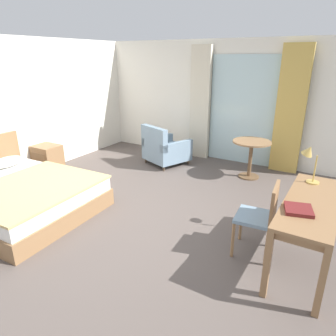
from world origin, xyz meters
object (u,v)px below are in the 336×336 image
object	(u,v)px
writing_desk	(311,209)
nightstand	(48,159)
closed_book	(299,210)
bed	(15,195)
desk_chair	(262,215)
armchair_by_window	(165,149)
desk_lamp	(310,156)
round_cafe_table	(251,151)

from	to	relation	value
writing_desk	nightstand	bearing A→B (deg)	174.47
writing_desk	closed_book	size ratio (longest dim) A/B	5.96
bed	desk_chair	size ratio (longest dim) A/B	2.56
desk_chair	armchair_by_window	world-z (taller)	desk_chair
bed	desk_lamp	bearing A→B (deg)	20.74
nightstand	closed_book	distance (m)	4.74
desk_lamp	armchair_by_window	bearing A→B (deg)	152.65
desk_chair	round_cafe_table	bearing A→B (deg)	108.64
bed	writing_desk	bearing A→B (deg)	12.34
closed_book	armchair_by_window	distance (m)	3.80
nightstand	round_cafe_table	xyz separation A→B (m)	(3.49, 1.77, 0.25)
desk_chair	closed_book	xyz separation A→B (m)	(0.38, -0.23, 0.27)
writing_desk	closed_book	xyz separation A→B (m)	(-0.09, -0.31, 0.11)
closed_book	armchair_by_window	bearing A→B (deg)	126.37
nightstand	desk_chair	size ratio (longest dim) A/B	0.64
nightstand	armchair_by_window	xyz separation A→B (m)	(1.72, 1.60, 0.05)
nightstand	desk_chair	distance (m)	4.31
bed	armchair_by_window	size ratio (longest dim) A/B	2.23
round_cafe_table	nightstand	bearing A→B (deg)	-153.08
nightstand	writing_desk	xyz separation A→B (m)	(4.74, -0.46, 0.38)
writing_desk	round_cafe_table	world-z (taller)	writing_desk
nightstand	writing_desk	distance (m)	4.78
closed_book	round_cafe_table	xyz separation A→B (m)	(-1.16, 2.54, -0.25)
nightstand	writing_desk	world-z (taller)	writing_desk
writing_desk	bed	bearing A→B (deg)	-167.66
armchair_by_window	bed	bearing A→B (deg)	-106.19
writing_desk	armchair_by_window	xyz separation A→B (m)	(-3.03, 2.06, -0.33)
bed	nightstand	distance (m)	1.57
nightstand	desk_lamp	xyz separation A→B (m)	(4.60, 0.11, 0.79)
closed_book	round_cafe_table	bearing A→B (deg)	99.92
bed	round_cafe_table	xyz separation A→B (m)	(2.62, 3.08, 0.28)
desk_chair	desk_lamp	world-z (taller)	desk_lamp
bed	desk_lamp	distance (m)	4.07
bed	writing_desk	distance (m)	3.98
bed	writing_desk	xyz separation A→B (m)	(3.87, 0.85, 0.41)
bed	writing_desk	size ratio (longest dim) A/B	1.43
bed	round_cafe_table	size ratio (longest dim) A/B	3.17
desk_chair	nightstand	bearing A→B (deg)	172.70
nightstand	bed	bearing A→B (deg)	-56.25
closed_book	round_cafe_table	distance (m)	2.81
writing_desk	round_cafe_table	distance (m)	2.56
nightstand	closed_book	bearing A→B (deg)	-9.42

